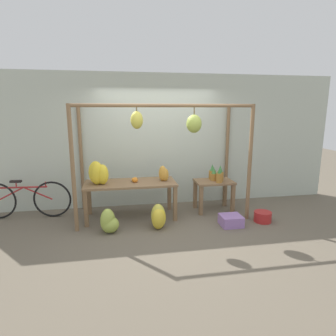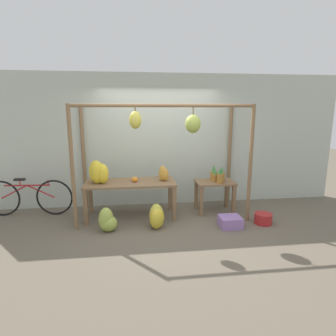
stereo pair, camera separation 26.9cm
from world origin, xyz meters
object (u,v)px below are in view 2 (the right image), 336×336
at_px(fruit_crate_white, 230,222).
at_px(papaya_pile, 164,174).
at_px(banana_pile_ground_left, 107,221).
at_px(orange_pile, 135,179).
at_px(blue_bucket, 263,218).
at_px(banana_pile_on_table, 98,172).
at_px(pineapple_cluster, 218,175).
at_px(banana_pile_ground_right, 157,217).
at_px(parked_bicycle, 28,197).

relative_size(fruit_crate_white, papaya_pile, 1.27).
xyz_separation_m(banana_pile_ground_left, papaya_pile, (1.05, 0.63, 0.66)).
relative_size(orange_pile, banana_pile_ground_left, 0.38).
xyz_separation_m(banana_pile_ground_left, blue_bucket, (2.82, -0.02, -0.08)).
bearing_deg(banana_pile_on_table, banana_pile_ground_left, -73.07).
relative_size(pineapple_cluster, banana_pile_ground_left, 1.02).
bearing_deg(orange_pile, pineapple_cluster, 3.47).
height_order(banana_pile_on_table, fruit_crate_white, banana_pile_on_table).
distance_m(orange_pile, blue_bucket, 2.50).
xyz_separation_m(banana_pile_ground_right, parked_bicycle, (-2.46, 0.92, 0.17)).
distance_m(pineapple_cluster, papaya_pile, 1.12).
xyz_separation_m(orange_pile, banana_pile_ground_right, (0.37, -0.59, -0.55)).
xyz_separation_m(orange_pile, blue_bucket, (2.33, -0.64, -0.65)).
relative_size(banana_pile_ground_left, blue_bucket, 1.34).
relative_size(banana_pile_ground_right, blue_bucket, 1.37).
bearing_deg(pineapple_cluster, banana_pile_ground_left, -161.49).
bearing_deg(blue_bucket, papaya_pile, 160.02).
xyz_separation_m(blue_bucket, papaya_pile, (-1.77, 0.64, 0.74)).
xyz_separation_m(banana_pile_ground_left, banana_pile_ground_right, (0.86, 0.03, 0.02)).
height_order(banana_pile_ground_right, blue_bucket, banana_pile_ground_right).
distance_m(banana_pile_ground_left, banana_pile_ground_right, 0.86).
xyz_separation_m(orange_pile, pineapple_cluster, (1.67, 0.10, 0.01)).
distance_m(banana_pile_on_table, fruit_crate_white, 2.57).
height_order(banana_pile_ground_left, papaya_pile, papaya_pile).
xyz_separation_m(pineapple_cluster, fruit_crate_white, (0.01, -0.80, -0.66)).
bearing_deg(parked_bicycle, banana_pile_ground_right, -20.60).
height_order(banana_pile_ground_left, banana_pile_ground_right, banana_pile_ground_right).
xyz_separation_m(orange_pile, fruit_crate_white, (1.67, -0.70, -0.65)).
height_order(pineapple_cluster, banana_pile_ground_right, pineapple_cluster).
distance_m(pineapple_cluster, parked_bicycle, 3.79).
bearing_deg(banana_pile_ground_left, blue_bucket, -0.31).
distance_m(banana_pile_ground_left, parked_bicycle, 1.88).
bearing_deg(papaya_pile, banana_pile_ground_right, -107.68).
distance_m(parked_bicycle, papaya_pile, 2.71).
distance_m(orange_pile, parked_bicycle, 2.15).
relative_size(banana_pile_on_table, pineapple_cluster, 1.00).
height_order(banana_pile_on_table, parked_bicycle, banana_pile_on_table).
distance_m(banana_pile_ground_left, papaya_pile, 1.39).
relative_size(banana_pile_ground_left, papaya_pile, 1.43).
xyz_separation_m(banana_pile_on_table, blue_bucket, (3.00, -0.61, -0.82)).
height_order(orange_pile, blue_bucket, orange_pile).
bearing_deg(pineapple_cluster, parked_bicycle, 176.40).
bearing_deg(banana_pile_ground_right, blue_bucket, -1.44).
bearing_deg(parked_bicycle, banana_pile_on_table, -14.44).
bearing_deg(banana_pile_on_table, parked_bicycle, 165.56).
bearing_deg(pineapple_cluster, blue_bucket, -48.14).
bearing_deg(banana_pile_ground_right, fruit_crate_white, -5.12).
distance_m(banana_pile_on_table, orange_pile, 0.69).
bearing_deg(blue_bucket, fruit_crate_white, -174.13).
distance_m(banana_pile_ground_left, blue_bucket, 2.82).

